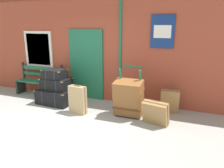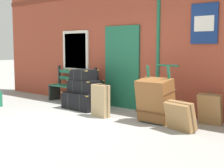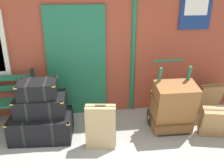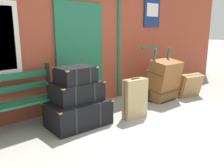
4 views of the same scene
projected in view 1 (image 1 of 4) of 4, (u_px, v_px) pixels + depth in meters
ground_plane at (43, 133)px, 4.58m from camera, size 60.00×60.00×0.00m
brick_facade at (94, 46)px, 6.50m from camera, size 10.40×0.35×3.20m
platform_bench at (40, 81)px, 7.02m from camera, size 1.60×0.43×1.01m
steamer_trunk_base at (56, 96)px, 6.29m from camera, size 1.04×0.71×0.43m
steamer_trunk_middle at (56, 84)px, 6.24m from camera, size 0.83×0.58×0.33m
steamer_trunk_top at (55, 74)px, 6.15m from camera, size 0.62×0.46×0.27m
porters_trolley at (130, 103)px, 5.56m from camera, size 0.71×0.62×1.19m
large_brown_trunk at (129, 98)px, 5.35m from camera, size 0.70×0.57×0.94m
suitcase_tan at (170, 101)px, 5.55m from camera, size 0.49×0.31×0.66m
suitcase_beige at (78, 100)px, 5.55m from camera, size 0.48×0.23×0.76m
suitcase_brown at (155, 113)px, 4.93m from camera, size 0.64×0.45×0.57m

